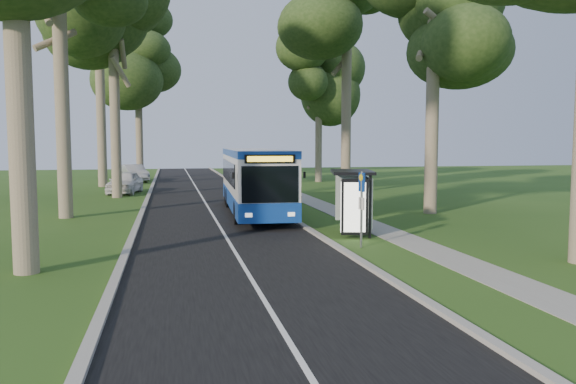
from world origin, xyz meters
name	(u,v)px	position (x,y,z in m)	size (l,w,h in m)	color
ground	(320,238)	(0.00, 0.00, 0.00)	(120.00, 120.00, 0.00)	#284B17
road	(209,209)	(-3.50, 10.00, 0.01)	(7.00, 100.00, 0.02)	black
kerb_east	(273,207)	(0.00, 10.00, 0.06)	(0.25, 100.00, 0.12)	#9E9B93
kerb_west	(143,210)	(-7.00, 10.00, 0.06)	(0.25, 100.00, 0.12)	#9E9B93
centre_line	(209,209)	(-3.50, 10.00, 0.02)	(0.12, 100.00, 0.01)	white
footpath	(325,207)	(3.00, 10.00, 0.01)	(1.50, 100.00, 0.02)	gray
bus	(254,180)	(-1.34, 7.80, 1.70)	(3.15, 12.46, 3.28)	white
bus_stop_sign	(362,200)	(0.87, -2.26, 1.64)	(0.12, 0.37, 2.63)	gray
bus_shelter	(358,190)	(1.68, 0.39, 1.77)	(2.23, 3.22, 2.51)	black
litter_bin	(297,204)	(0.89, 7.73, 0.43)	(0.48, 0.48, 0.84)	black
car_white	(125,182)	(-8.73, 21.10, 0.81)	(1.91, 4.74, 1.61)	white
car_silver	(134,173)	(-8.85, 33.52, 0.81)	(1.70, 4.89, 1.61)	#A7A9AF
tree_west_c	(113,35)	(-9.00, 18.00, 10.59)	(5.20, 5.20, 14.29)	#7A6B56
tree_west_d	(98,18)	(-11.00, 28.00, 13.68)	(5.20, 5.20, 18.52)	#7A6B56
tree_west_e	(137,54)	(-8.50, 38.00, 12.44)	(5.20, 5.20, 16.82)	#7A6B56
tree_east_b	(435,1)	(7.50, 6.00, 10.66)	(5.20, 5.20, 14.38)	#7A6B56
tree_east_c	(347,24)	(6.80, 18.00, 11.95)	(5.20, 5.20, 16.15)	#7A6B56
tree_east_d	(319,76)	(8.00, 30.00, 9.71)	(5.20, 5.20, 13.09)	#7A6B56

